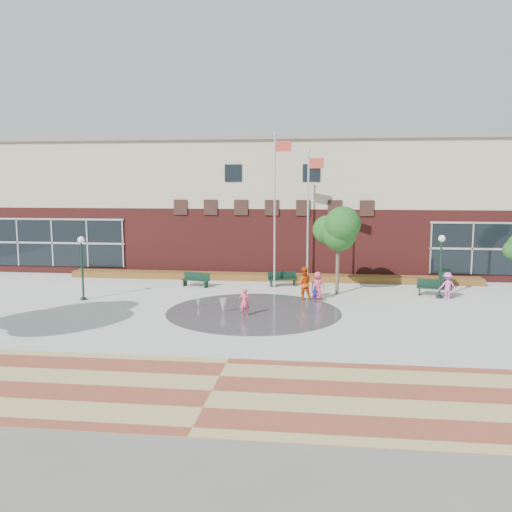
# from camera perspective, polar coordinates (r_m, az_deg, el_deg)

# --- Properties ---
(ground) EXTENTS (120.00, 120.00, 0.00)m
(ground) POSITION_cam_1_polar(r_m,az_deg,el_deg) (23.30, -1.19, -7.68)
(ground) COLOR #666056
(ground) RESTS_ON ground
(plaza_concrete) EXTENTS (46.00, 18.00, 0.01)m
(plaza_concrete) POSITION_cam_1_polar(r_m,az_deg,el_deg) (27.14, -0.00, -5.44)
(plaza_concrete) COLOR #A8A8A0
(plaza_concrete) RESTS_ON ground
(paver_band) EXTENTS (46.00, 6.00, 0.01)m
(paver_band) POSITION_cam_1_polar(r_m,az_deg,el_deg) (16.75, -4.66, -13.99)
(paver_band) COLOR brown
(paver_band) RESTS_ON ground
(splash_pad) EXTENTS (8.40, 8.40, 0.01)m
(splash_pad) POSITION_cam_1_polar(r_m,az_deg,el_deg) (26.18, -0.26, -5.93)
(splash_pad) COLOR #383A3D
(splash_pad) RESTS_ON ground
(library_building) EXTENTS (44.40, 10.40, 9.20)m
(library_building) POSITION_cam_1_polar(r_m,az_deg,el_deg) (39.87, 2.34, 5.52)
(library_building) COLOR #591C1B
(library_building) RESTS_ON ground
(flower_bed) EXTENTS (26.00, 1.20, 0.40)m
(flower_bed) POSITION_cam_1_polar(r_m,az_deg,el_deg) (34.54, 1.52, -2.58)
(flower_bed) COLOR #A42214
(flower_bed) RESTS_ON ground
(flagpole_left) EXTENTS (1.03, 0.34, 9.03)m
(flagpole_left) POSITION_cam_1_polar(r_m,az_deg,el_deg) (31.62, 2.07, 5.64)
(flagpole_left) COLOR silver
(flagpole_left) RESTS_ON ground
(flagpole_right) EXTENTS (0.93, 0.43, 7.99)m
(flagpole_right) POSITION_cam_1_polar(r_m,az_deg,el_deg) (30.71, 5.57, 4.48)
(flagpole_right) COLOR silver
(flagpole_right) RESTS_ON ground
(lamp_left) EXTENTS (0.36, 0.36, 3.40)m
(lamp_left) POSITION_cam_1_polar(r_m,az_deg,el_deg) (29.83, -17.85, -0.49)
(lamp_left) COLOR black
(lamp_left) RESTS_ON ground
(lamp_right) EXTENTS (0.36, 0.36, 3.43)m
(lamp_right) POSITION_cam_1_polar(r_m,az_deg,el_deg) (30.50, 18.89, -0.33)
(lamp_right) COLOR black
(lamp_right) RESTS_ON ground
(bench_left) EXTENTS (1.78, 0.92, 0.86)m
(bench_left) POSITION_cam_1_polar(r_m,az_deg,el_deg) (32.52, -6.38, -2.78)
(bench_left) COLOR black
(bench_left) RESTS_ON ground
(bench_mid) EXTENTS (1.80, 1.00, 0.87)m
(bench_mid) POSITION_cam_1_polar(r_m,az_deg,el_deg) (32.55, 2.84, -2.73)
(bench_mid) COLOR black
(bench_mid) RESTS_ON ground
(bench_right) EXTENTS (1.91, 0.93, 0.92)m
(bench_right) POSITION_cam_1_polar(r_m,az_deg,el_deg) (31.27, 18.23, -3.52)
(bench_right) COLOR black
(bench_right) RESTS_ON ground
(trash_can) EXTENTS (0.70, 0.70, 1.16)m
(trash_can) POSITION_cam_1_polar(r_m,az_deg,el_deg) (33.48, 19.21, -2.33)
(trash_can) COLOR black
(trash_can) RESTS_ON ground
(tree_mid) EXTENTS (2.76, 2.76, 4.66)m
(tree_mid) POSITION_cam_1_polar(r_m,az_deg,el_deg) (30.15, 8.64, 2.33)
(tree_mid) COLOR #46382B
(tree_mid) RESTS_ON ground
(water_jet_a) EXTENTS (0.35, 0.35, 0.68)m
(water_jet_a) POSITION_cam_1_polar(r_m,az_deg,el_deg) (26.04, -3.49, -6.03)
(water_jet_a) COLOR white
(water_jet_a) RESTS_ON ground
(water_jet_b) EXTENTS (0.19, 0.19, 0.42)m
(water_jet_b) POSITION_cam_1_polar(r_m,az_deg,el_deg) (27.31, -6.10, -5.41)
(water_jet_b) COLOR white
(water_jet_b) RESTS_ON ground
(child_splash) EXTENTS (0.56, 0.44, 1.34)m
(child_splash) POSITION_cam_1_polar(r_m,az_deg,el_deg) (25.24, -1.22, -4.90)
(child_splash) COLOR #E24462
(child_splash) RESTS_ON ground
(adult_red) EXTENTS (1.00, 0.86, 1.78)m
(adult_red) POSITION_cam_1_polar(r_m,az_deg,el_deg) (28.75, 5.04, -2.91)
(adult_red) COLOR #CF3F08
(adult_red) RESTS_ON ground
(adult_pink) EXTENTS (0.84, 0.66, 1.50)m
(adult_pink) POSITION_cam_1_polar(r_m,az_deg,el_deg) (28.98, 6.52, -3.13)
(adult_pink) COLOR #D63D5A
(adult_pink) RESTS_ON ground
(child_blue) EXTENTS (0.54, 0.50, 0.89)m
(child_blue) POSITION_cam_1_polar(r_m,az_deg,el_deg) (28.23, 6.25, -4.05)
(child_blue) COLOR #362AA1
(child_blue) RESTS_ON ground
(person_bench) EXTENTS (1.04, 0.71, 1.48)m
(person_bench) POSITION_cam_1_polar(r_m,az_deg,el_deg) (30.51, 19.50, -3.00)
(person_bench) COLOR #D957AF
(person_bench) RESTS_ON ground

